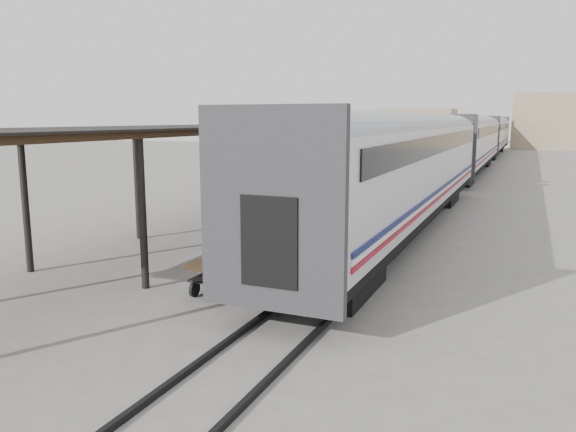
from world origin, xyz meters
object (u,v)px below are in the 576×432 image
Objects in this scene: baggage_cart at (231,265)px; luggage_tug at (350,189)px; pedestrian at (309,183)px; porter at (226,231)px.

luggage_tug is at bearing 97.71° from baggage_cart.
pedestrian is at bearing 105.15° from baggage_cart.
porter reaches higher than pedestrian.
pedestrian is (-4.12, 16.28, 0.24)m from baggage_cart.
baggage_cart is 1.46× the size of porter.
baggage_cart is 1.57× the size of luggage_tug.
luggage_tug is 17.91m from porter.
pedestrian is at bearing 36.38° from porter.
luggage_tug is at bearing -147.60° from pedestrian.
porter is at bearing -68.01° from baggage_cart.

